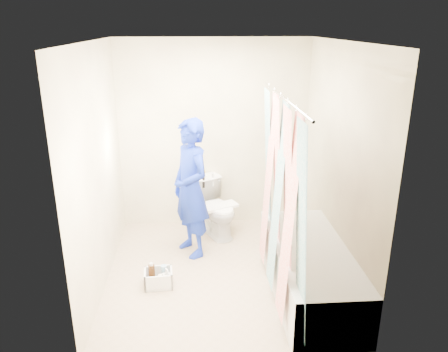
{
  "coord_description": "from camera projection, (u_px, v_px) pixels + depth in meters",
  "views": [
    {
      "loc": [
        -0.26,
        -4.11,
        2.56
      ],
      "look_at": [
        0.06,
        0.33,
        0.99
      ],
      "focal_mm": 35.0,
      "sensor_mm": 36.0,
      "label": 1
    }
  ],
  "objects": [
    {
      "name": "tank_lid",
      "position": [
        220.0,
        206.0,
        5.38
      ],
      "size": [
        0.47,
        0.35,
        0.03
      ],
      "primitive_type": "cube",
      "rotation": [
        0.0,
        0.0,
        0.44
      ],
      "color": "white",
      "rests_on": "toilet"
    },
    {
      "name": "bathtub",
      "position": [
        309.0,
        268.0,
        4.3
      ],
      "size": [
        0.7,
        1.75,
        0.5
      ],
      "color": "silver",
      "rests_on": "ground"
    },
    {
      "name": "tank_internals",
      "position": [
        206.0,
        178.0,
        5.52
      ],
      "size": [
        0.16,
        0.1,
        0.23
      ],
      "color": "black",
      "rests_on": "toilet"
    },
    {
      "name": "shower_curtain",
      "position": [
        279.0,
        199.0,
        4.03
      ],
      "size": [
        0.06,
        1.75,
        1.8
      ],
      "primitive_type": "cube",
      "color": "white",
      "rests_on": "curtain_rod"
    },
    {
      "name": "wall_front",
      "position": [
        232.0,
        224.0,
        3.11
      ],
      "size": [
        2.4,
        0.02,
        2.4
      ],
      "primitive_type": "cube",
      "color": "beige",
      "rests_on": "ground"
    },
    {
      "name": "curtain_rod",
      "position": [
        284.0,
        98.0,
        3.72
      ],
      "size": [
        0.02,
        1.9,
        0.02
      ],
      "primitive_type": "cylinder",
      "rotation": [
        1.57,
        0.0,
        0.0
      ],
      "color": "silver",
      "rests_on": "wall_back"
    },
    {
      "name": "wall_left",
      "position": [
        98.0,
        170.0,
        4.25
      ],
      "size": [
        0.02,
        2.6,
        2.4
      ],
      "primitive_type": "cube",
      "color": "beige",
      "rests_on": "ground"
    },
    {
      "name": "wall_right",
      "position": [
        338.0,
        165.0,
        4.41
      ],
      "size": [
        0.02,
        2.6,
        2.4
      ],
      "primitive_type": "cube",
      "color": "beige",
      "rests_on": "ground"
    },
    {
      "name": "plumber",
      "position": [
        191.0,
        189.0,
        4.89
      ],
      "size": [
        0.62,
        0.69,
        1.6
      ],
      "primitive_type": "imported",
      "rotation": [
        0.0,
        0.0,
        -1.06
      ],
      "color": "#103DA4",
      "rests_on": "ground"
    },
    {
      "name": "wall_back",
      "position": [
        214.0,
        135.0,
        5.56
      ],
      "size": [
        2.4,
        0.02,
        2.4
      ],
      "primitive_type": "cube",
      "color": "beige",
      "rests_on": "ground"
    },
    {
      "name": "toilet",
      "position": [
        216.0,
        208.0,
        5.5
      ],
      "size": [
        0.65,
        0.8,
        0.71
      ],
      "primitive_type": "imported",
      "rotation": [
        0.0,
        0.0,
        0.44
      ],
      "color": "white",
      "rests_on": "ground"
    },
    {
      "name": "cleaning_caddy",
      "position": [
        159.0,
        279.0,
        4.47
      ],
      "size": [
        0.3,
        0.25,
        0.22
      ],
      "rotation": [
        0.0,
        0.0,
        0.07
      ],
      "color": "silver",
      "rests_on": "ground"
    },
    {
      "name": "ceiling",
      "position": [
        220.0,
        41.0,
        3.93
      ],
      "size": [
        2.4,
        2.6,
        0.02
      ],
      "primitive_type": "cube",
      "color": "white",
      "rests_on": "wall_back"
    },
    {
      "name": "floor",
      "position": [
        221.0,
        272.0,
        4.73
      ],
      "size": [
        2.6,
        2.6,
        0.0
      ],
      "primitive_type": "plane",
      "color": "tan",
      "rests_on": "ground"
    }
  ]
}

